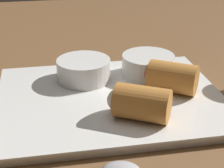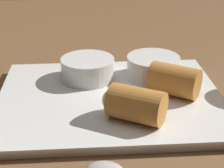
% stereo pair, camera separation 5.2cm
% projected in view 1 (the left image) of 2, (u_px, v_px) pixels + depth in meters
% --- Properties ---
extents(table_surface, '(1.80, 1.40, 0.02)m').
position_uv_depth(table_surface, '(112.00, 116.00, 0.53)').
color(table_surface, brown).
rests_on(table_surface, ground).
extents(serving_plate, '(0.32, 0.25, 0.01)m').
position_uv_depth(serving_plate, '(112.00, 100.00, 0.54)').
color(serving_plate, silver).
rests_on(serving_plate, table_surface).
extents(roll_front_left, '(0.08, 0.07, 0.04)m').
position_uv_depth(roll_front_left, '(139.00, 103.00, 0.47)').
color(roll_front_left, '#B77533').
rests_on(roll_front_left, serving_plate).
extents(roll_front_right, '(0.08, 0.07, 0.04)m').
position_uv_depth(roll_front_right, '(170.00, 77.00, 0.54)').
color(roll_front_right, '#B77533').
rests_on(roll_front_right, serving_plate).
extents(dipping_bowl_near, '(0.08, 0.08, 0.03)m').
position_uv_depth(dipping_bowl_near, '(84.00, 69.00, 0.57)').
color(dipping_bowl_near, silver).
rests_on(dipping_bowl_near, serving_plate).
extents(dipping_bowl_far, '(0.08, 0.08, 0.03)m').
position_uv_depth(dipping_bowl_far, '(148.00, 64.00, 0.59)').
color(dipping_bowl_far, silver).
rests_on(dipping_bowl_far, serving_plate).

